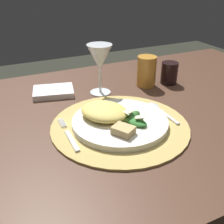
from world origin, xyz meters
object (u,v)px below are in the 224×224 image
Objects in this scene: dining_table at (127,140)px; napkin at (53,92)px; spoon at (158,109)px; wine_glass at (100,59)px; dinner_plate at (120,122)px; dark_tumbler at (169,73)px; amber_tumbler at (146,71)px; fork at (69,135)px.

napkin reaches higher than dining_table.
napkin reaches higher than spoon.
wine_glass reaches higher than spoon.
dinner_plate is at bearing -130.57° from dining_table.
wine_glass is at bearing 174.65° from dark_tumbler.
dark_tumbler is at bearing -10.02° from amber_tumbler.
amber_tumbler is at bearing 45.41° from dinner_plate.
amber_tumbler is at bearing 31.13° from fork.
wine_glass is at bearing 80.13° from dinner_plate.
wine_glass is (0.15, -0.06, 0.11)m from napkin.
dark_tumbler is (0.44, 0.20, 0.03)m from fork.
dining_table is at bearing -136.77° from amber_tumbler.
fork is at bearing -155.88° from dark_tumbler.
amber_tumbler is at bearing -2.95° from wine_glass.
napkin is 0.80× the size of wine_glass.
fork is at bearing -159.51° from dining_table.
dining_table is at bearing -78.07° from wine_glass.
dinner_plate is 0.31m from amber_tumbler.
fork is 0.97× the size of wine_glass.
amber_tumbler reaches higher than dining_table.
wine_glass is at bearing 117.16° from spoon.
amber_tumbler is (0.14, 0.14, 0.17)m from dining_table.
dinner_plate is (-0.07, -0.08, 0.13)m from dining_table.
fork is 1.50× the size of amber_tumbler.
dinner_plate is at bearing -134.59° from amber_tumbler.
dining_table is 18.63× the size of dark_tumbler.
amber_tumbler is (0.18, -0.01, -0.07)m from wine_glass.
dark_tumbler is at bearing 33.64° from dinner_plate.
amber_tumbler reaches higher than dark_tumbler.
spoon is 0.24m from dark_tumbler.
dining_table is 13.61× the size of amber_tumbler.
dark_tumbler reaches higher than napkin.
spoon is at bearing 5.20° from fork.
spoon is at bearing -45.91° from napkin.
napkin reaches higher than fork.
dinner_plate reaches higher than fork.
spoon is (0.14, 0.03, -0.01)m from dinner_plate.
amber_tumbler reaches higher than napkin.
dinner_plate reaches higher than napkin.
spoon is 0.25m from wine_glass.
fork is 0.49m from dark_tumbler.
dark_tumbler is (0.16, 0.17, 0.03)m from spoon.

